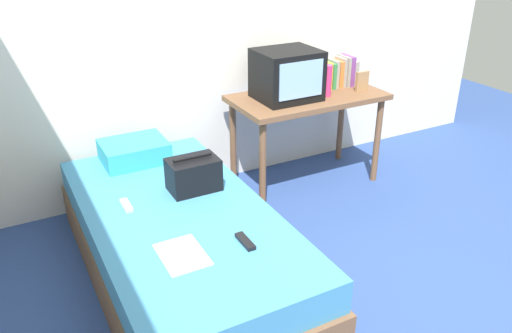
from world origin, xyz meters
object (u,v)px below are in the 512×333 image
bed (181,244)px  book_row (338,73)px  pillow (134,151)px  remote_silver (126,205)px  picture_frame (362,81)px  remote_dark (245,241)px  water_bottle (327,81)px  tv (287,75)px  desk (307,107)px  magazine (182,255)px  handbag (194,174)px

bed → book_row: bearing=25.2°
pillow → remote_silver: size_ratio=2.95×
bed → picture_frame: 1.92m
bed → remote_dark: 0.56m
bed → water_bottle: 1.67m
tv → pillow: bearing=176.1°
book_row → picture_frame: size_ratio=2.03×
desk → water_bottle: size_ratio=4.98×
remote_dark → remote_silver: (-0.43, 0.64, 0.00)m
picture_frame → pillow: (-1.76, 0.19, -0.29)m
magazine → bed: bearing=72.4°
desk → pillow: bearing=176.5°
picture_frame → magazine: (-1.86, -0.99, -0.36)m
handbag → magazine: (-0.31, -0.61, -0.10)m
book_row → remote_dark: (-1.46, -1.24, -0.38)m
remote_dark → book_row: bearing=40.4°
desk → picture_frame: (0.42, -0.11, 0.17)m
desk → magazine: 1.83m
pillow → remote_dark: 1.25m
handbag → remote_dark: handbag is taller
tv → water_bottle: (0.30, -0.08, -0.06)m
tv → magazine: bearing=-138.7°
book_row → remote_dark: book_row is taller
desk → remote_dark: (-1.12, -1.15, -0.18)m
desk → remote_dark: 1.62m
bed → remote_silver: 0.39m
desk → water_bottle: water_bottle is taller
water_bottle → book_row: bearing=37.3°
desk → handbag: 1.24m
desk → water_bottle: 0.25m
tv → magazine: size_ratio=1.52×
bed → tv: bearing=31.6°
water_bottle → remote_silver: 1.77m
bed → picture_frame: bearing=18.4°
picture_frame → pillow: size_ratio=0.36×
bed → magazine: 0.49m
bed → water_bottle: size_ratio=8.59×
book_row → water_bottle: bearing=-142.7°
tv → remote_silver: tv is taller
book_row → pillow: (-1.67, -0.00, -0.32)m
bed → remote_dark: size_ratio=12.82×
water_bottle → picture_frame: water_bottle is taller
desk → picture_frame: size_ratio=7.57×
tv → handbag: 1.13m
water_bottle → pillow: (-1.45, 0.16, -0.33)m
book_row → handbag: book_row is taller
tv → remote_silver: bearing=-159.4°
tv → magazine: (-1.26, -1.10, -0.46)m
desk → remote_dark: size_ratio=7.44×
water_bottle → remote_silver: size_ratio=1.62×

